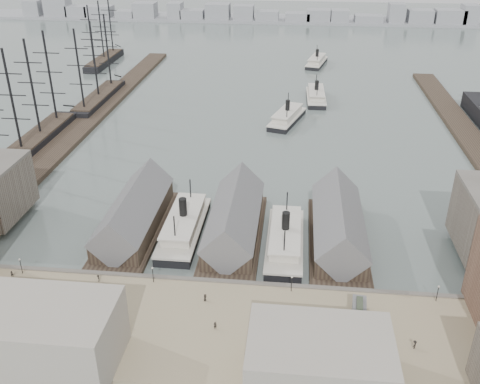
# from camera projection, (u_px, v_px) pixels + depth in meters

# --- Properties ---
(ground) EXTENTS (900.00, 900.00, 0.00)m
(ground) POSITION_uv_depth(u_px,v_px,m) (226.00, 275.00, 122.37)
(ground) COLOR #525F5C
(ground) RESTS_ON ground
(quay) EXTENTS (180.00, 30.00, 2.00)m
(quay) POSITION_uv_depth(u_px,v_px,m) (212.00, 331.00, 104.25)
(quay) COLOR gray
(quay) RESTS_ON ground
(seawall) EXTENTS (180.00, 1.20, 2.30)m
(seawall) POSITION_uv_depth(u_px,v_px,m) (223.00, 285.00, 117.25)
(seawall) COLOR #59544C
(seawall) RESTS_ON ground
(west_wharf) EXTENTS (10.00, 220.00, 1.60)m
(west_wharf) POSITION_uv_depth(u_px,v_px,m) (92.00, 117.00, 216.86)
(west_wharf) COLOR #2D231C
(west_wharf) RESTS_ON ground
(east_wharf) EXTENTS (10.00, 180.00, 1.60)m
(east_wharf) POSITION_uv_depth(u_px,v_px,m) (471.00, 140.00, 194.02)
(east_wharf) COLOR #2D231C
(east_wharf) RESTS_ON ground
(ferry_shed_west) EXTENTS (14.00, 42.00, 12.60)m
(ferry_shed_west) POSITION_uv_depth(u_px,v_px,m) (134.00, 215.00, 137.65)
(ferry_shed_west) COLOR #2D231C
(ferry_shed_west) RESTS_ON ground
(ferry_shed_center) EXTENTS (14.00, 42.00, 12.60)m
(ferry_shed_center) POSITION_uv_depth(u_px,v_px,m) (234.00, 220.00, 135.15)
(ferry_shed_center) COLOR #2D231C
(ferry_shed_center) RESTS_ON ground
(ferry_shed_east) EXTENTS (14.00, 42.00, 12.60)m
(ferry_shed_east) POSITION_uv_depth(u_px,v_px,m) (338.00, 226.00, 132.66)
(ferry_shed_east) COLOR #2D231C
(ferry_shed_east) RESTS_ON ground
(street_bldg_center) EXTENTS (24.00, 16.00, 10.00)m
(street_bldg_center) POSITION_uv_depth(u_px,v_px,m) (319.00, 362.00, 88.97)
(street_bldg_center) COLOR gray
(street_bldg_center) RESTS_ON quay
(street_bldg_west) EXTENTS (30.00, 16.00, 12.00)m
(street_bldg_west) POSITION_uv_depth(u_px,v_px,m) (31.00, 335.00, 93.31)
(street_bldg_west) COLOR gray
(street_bldg_west) RESTS_ON quay
(lamp_post_far_w) EXTENTS (0.44, 0.44, 3.92)m
(lamp_post_far_w) POSITION_uv_depth(u_px,v_px,m) (20.00, 263.00, 118.34)
(lamp_post_far_w) COLOR black
(lamp_post_far_w) RESTS_ON quay
(lamp_post_near_w) EXTENTS (0.44, 0.44, 3.92)m
(lamp_post_near_w) POSITION_uv_depth(u_px,v_px,m) (153.00, 272.00, 115.46)
(lamp_post_near_w) COLOR black
(lamp_post_near_w) RESTS_ON quay
(lamp_post_near_e) EXTENTS (0.44, 0.44, 3.92)m
(lamp_post_near_e) POSITION_uv_depth(u_px,v_px,m) (292.00, 281.00, 112.59)
(lamp_post_near_e) COLOR black
(lamp_post_near_e) RESTS_ON quay
(lamp_post_far_e) EXTENTS (0.44, 0.44, 3.92)m
(lamp_post_far_e) POSITION_uv_depth(u_px,v_px,m) (438.00, 290.00, 109.71)
(lamp_post_far_e) COLOR black
(lamp_post_far_e) RESTS_ON quay
(far_shore) EXTENTS (500.00, 40.00, 15.72)m
(far_shore) POSITION_uv_depth(u_px,v_px,m) (279.00, 16.00, 415.94)
(far_shore) COLOR gray
(far_shore) RESTS_ON ground
(ferry_docked_west) EXTENTS (9.20, 30.68, 10.96)m
(ferry_docked_west) POSITION_uv_depth(u_px,v_px,m) (184.00, 226.00, 136.94)
(ferry_docked_west) COLOR black
(ferry_docked_west) RESTS_ON ground
(ferry_docked_east) EXTENTS (8.88, 29.60, 10.57)m
(ferry_docked_east) POSITION_uv_depth(u_px,v_px,m) (285.00, 239.00, 131.35)
(ferry_docked_east) COLOR black
(ferry_docked_east) RESTS_ON ground
(ferry_open_near) EXTENTS (15.31, 28.11, 9.62)m
(ferry_open_near) POSITION_uv_depth(u_px,v_px,m) (287.00, 117.00, 212.34)
(ferry_open_near) COLOR black
(ferry_open_near) RESTS_ON ground
(ferry_open_mid) EXTENTS (8.69, 26.99, 9.57)m
(ferry_open_mid) POSITION_uv_depth(u_px,v_px,m) (316.00, 96.00, 237.34)
(ferry_open_mid) COLOR black
(ferry_open_mid) RESTS_ON ground
(ferry_open_far) EXTENTS (13.19, 27.03, 9.27)m
(ferry_open_far) POSITION_uv_depth(u_px,v_px,m) (317.00, 61.00, 294.06)
(ferry_open_far) COLOR black
(ferry_open_far) RESTS_ON ground
(sailing_ship_near) EXTENTS (9.00, 61.97, 36.98)m
(sailing_ship_near) POSITION_uv_depth(u_px,v_px,m) (32.00, 142.00, 186.89)
(sailing_ship_near) COLOR black
(sailing_ship_near) RESTS_ON ground
(sailing_ship_mid) EXTENTS (8.52, 49.21, 35.01)m
(sailing_ship_mid) POSITION_uv_depth(u_px,v_px,m) (99.00, 97.00, 234.21)
(sailing_ship_mid) COLOR black
(sailing_ship_mid) RESTS_ON ground
(sailing_ship_far) EXTENTS (8.14, 45.22, 33.46)m
(sailing_ship_far) POSITION_uv_depth(u_px,v_px,m) (104.00, 59.00, 297.28)
(sailing_ship_far) COLOR black
(sailing_ship_far) RESTS_ON ground
(tram) EXTENTS (3.67, 10.64, 3.71)m
(tram) POSITION_uv_depth(u_px,v_px,m) (359.00, 319.00, 103.14)
(tram) COLOR black
(tram) RESTS_ON quay
(horse_cart_left) EXTENTS (4.84, 2.71, 1.61)m
(horse_cart_left) POSITION_uv_depth(u_px,v_px,m) (54.00, 285.00, 114.30)
(horse_cart_left) COLOR black
(horse_cart_left) RESTS_ON quay
(horse_cart_center) EXTENTS (4.89, 2.15, 1.44)m
(horse_cart_center) POSITION_uv_depth(u_px,v_px,m) (118.00, 323.00, 103.77)
(horse_cart_center) COLOR black
(horse_cart_center) RESTS_ON quay
(horse_cart_right) EXTENTS (4.85, 2.75, 1.64)m
(horse_cart_right) POSITION_uv_depth(u_px,v_px,m) (296.00, 350.00, 97.28)
(horse_cart_right) COLOR black
(horse_cart_right) RESTS_ON quay
(pedestrian_0) EXTENTS (0.70, 0.61, 1.59)m
(pedestrian_0) POSITION_uv_depth(u_px,v_px,m) (12.00, 274.00, 118.00)
(pedestrian_0) COLOR black
(pedestrian_0) RESTS_ON quay
(pedestrian_1) EXTENTS (0.97, 0.85, 1.68)m
(pedestrian_1) POSITION_uv_depth(u_px,v_px,m) (25.00, 310.00, 107.04)
(pedestrian_1) COLOR black
(pedestrian_1) RESTS_ON quay
(pedestrian_2) EXTENTS (1.08, 1.18, 1.59)m
(pedestrian_2) POSITION_uv_depth(u_px,v_px,m) (98.00, 278.00, 116.61)
(pedestrian_2) COLOR black
(pedestrian_2) RESTS_ON quay
(pedestrian_3) EXTENTS (0.95, 0.88, 1.57)m
(pedestrian_3) POSITION_uv_depth(u_px,v_px,m) (122.00, 334.00, 101.07)
(pedestrian_3) COLOR black
(pedestrian_3) RESTS_ON quay
(pedestrian_4) EXTENTS (0.65, 0.87, 1.60)m
(pedestrian_4) POSITION_uv_depth(u_px,v_px,m) (205.00, 298.00, 110.66)
(pedestrian_4) COLOR black
(pedestrian_4) RESTS_ON quay
(pedestrian_5) EXTENTS (0.62, 0.46, 1.67)m
(pedestrian_5) POSITION_uv_depth(u_px,v_px,m) (215.00, 325.00, 103.07)
(pedestrian_5) COLOR black
(pedestrian_5) RESTS_ON quay
(pedestrian_6) EXTENTS (1.02, 0.96, 1.66)m
(pedestrian_6) POSITION_uv_depth(u_px,v_px,m) (358.00, 316.00, 105.40)
(pedestrian_6) COLOR black
(pedestrian_6) RESTS_ON quay
(pedestrian_7) EXTENTS (1.25, 1.34, 1.81)m
(pedestrian_7) POSITION_uv_depth(u_px,v_px,m) (415.00, 345.00, 98.38)
(pedestrian_7) COLOR black
(pedestrian_7) RESTS_ON quay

